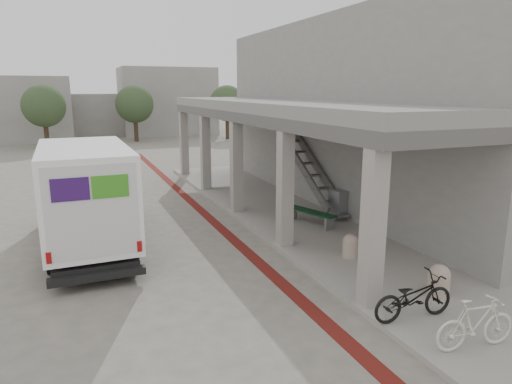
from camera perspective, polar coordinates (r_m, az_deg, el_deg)
name	(u,v)px	position (r m, az deg, el deg)	size (l,w,h in m)	color
ground	(219,265)	(11.96, -4.62, -9.02)	(120.00, 120.00, 0.00)	#656056
bike_lane_stripe	(231,237)	(14.04, -3.19, -5.65)	(0.35, 40.00, 0.01)	#5B1712
sidewalk	(351,243)	(13.60, 11.76, -6.28)	(4.40, 28.00, 0.12)	gray
transit_building	(351,116)	(18.22, 11.82, 9.23)	(7.60, 17.00, 7.00)	gray
distant_backdrop	(73,108)	(46.54, -21.87, 9.69)	(28.00, 10.00, 6.50)	gray
tree_left	(44,106)	(38.68, -25.01, 9.70)	(3.20, 3.20, 4.80)	#38281C
tree_mid	(135,104)	(40.98, -14.94, 10.55)	(3.20, 3.20, 4.80)	#38281C
tree_right	(227,104)	(41.81, -3.63, 10.98)	(3.20, 3.20, 4.80)	#38281C
fedex_truck	(85,192)	(13.84, -20.58, 0.06)	(2.31, 7.02, 2.98)	black
bench	(310,215)	(14.92, 6.77, -2.83)	(1.05, 1.98, 0.46)	gray
bollard_near	(439,280)	(10.61, 21.89, -10.15)	(0.46, 0.46, 0.69)	tan
bollard_far	(350,246)	(12.26, 11.72, -6.57)	(0.41, 0.41, 0.62)	tan
utility_cabinet	(339,204)	(15.81, 10.28, -1.48)	(0.43, 0.58, 0.96)	gray
bicycle_black	(413,297)	(9.37, 19.08, -12.31)	(0.59, 1.70, 0.89)	black
bicycle_cream	(476,323)	(8.78, 25.77, -14.58)	(0.43, 1.53, 0.92)	beige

